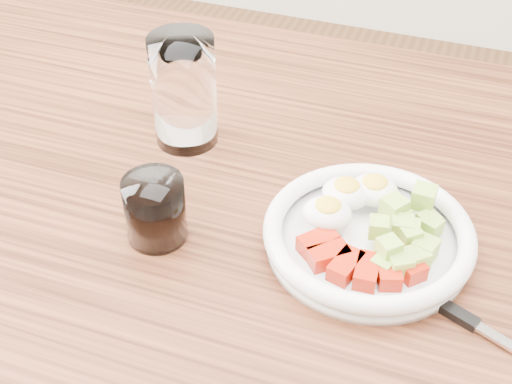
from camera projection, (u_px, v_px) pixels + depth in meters
dining_table at (261, 280)px, 0.87m from camera, size 1.50×0.90×0.77m
bowl at (368, 233)px, 0.76m from camera, size 0.23×0.23×0.05m
fork at (457, 314)px, 0.70m from camera, size 0.20×0.10×0.01m
water_glass at (184, 91)px, 0.88m from camera, size 0.08×0.08×0.14m
coffee_glass at (155, 210)px, 0.77m from camera, size 0.07×0.07×0.08m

